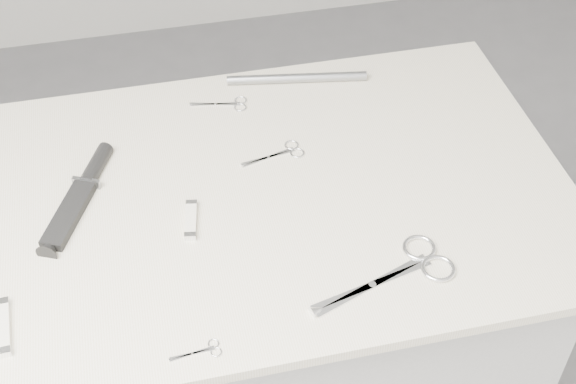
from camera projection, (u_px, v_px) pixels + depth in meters
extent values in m
cube|color=#B1B1AF|center=(283.00, 346.00, 1.71)|extent=(0.90, 0.60, 0.90)
cube|color=beige|center=(281.00, 192.00, 1.39)|extent=(1.00, 0.70, 0.02)
cube|color=silver|center=(372.00, 285.00, 1.23)|extent=(0.21, 0.09, 0.00)
cylinder|color=silver|center=(372.00, 285.00, 1.23)|extent=(0.01, 0.01, 0.01)
torus|color=silver|center=(419.00, 248.00, 1.28)|extent=(0.06, 0.06, 0.01)
torus|color=silver|center=(438.00, 269.00, 1.25)|extent=(0.06, 0.06, 0.01)
cube|color=silver|center=(268.00, 157.00, 1.44)|extent=(0.10, 0.04, 0.00)
cylinder|color=silver|center=(268.00, 157.00, 1.44)|extent=(0.01, 0.01, 0.00)
torus|color=silver|center=(291.00, 145.00, 1.46)|extent=(0.03, 0.03, 0.00)
torus|color=silver|center=(297.00, 153.00, 1.45)|extent=(0.03, 0.03, 0.00)
cube|color=silver|center=(215.00, 104.00, 1.55)|extent=(0.10, 0.03, 0.00)
cylinder|color=silver|center=(215.00, 104.00, 1.55)|extent=(0.01, 0.01, 0.00)
torus|color=silver|center=(241.00, 100.00, 1.56)|extent=(0.03, 0.03, 0.00)
torus|color=silver|center=(240.00, 108.00, 1.54)|extent=(0.03, 0.03, 0.00)
cube|color=silver|center=(192.00, 354.00, 1.14)|extent=(0.07, 0.02, 0.00)
cylinder|color=silver|center=(192.00, 354.00, 1.14)|extent=(0.00, 0.00, 0.00)
torus|color=silver|center=(213.00, 344.00, 1.15)|extent=(0.02, 0.02, 0.00)
torus|color=silver|center=(216.00, 352.00, 1.14)|extent=(0.02, 0.02, 0.00)
cube|color=black|center=(69.00, 213.00, 1.33)|extent=(0.10, 0.16, 0.02)
cube|color=gray|center=(86.00, 182.00, 1.38)|extent=(0.05, 0.03, 0.02)
cylinder|color=black|center=(96.00, 165.00, 1.42)|extent=(0.07, 0.10, 0.03)
cube|color=silver|center=(3.00, 327.00, 1.17)|extent=(0.03, 0.10, 0.01)
cube|color=silver|center=(3.00, 303.00, 1.20)|extent=(0.02, 0.01, 0.01)
cube|color=silver|center=(4.00, 352.00, 1.14)|extent=(0.02, 0.01, 0.01)
cube|color=silver|center=(191.00, 220.00, 1.32)|extent=(0.03, 0.08, 0.01)
cube|color=silver|center=(192.00, 204.00, 1.35)|extent=(0.02, 0.01, 0.01)
cube|color=silver|center=(190.00, 236.00, 1.30)|extent=(0.02, 0.01, 0.01)
cylinder|color=gray|center=(297.00, 78.00, 1.60)|extent=(0.28, 0.06, 0.02)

